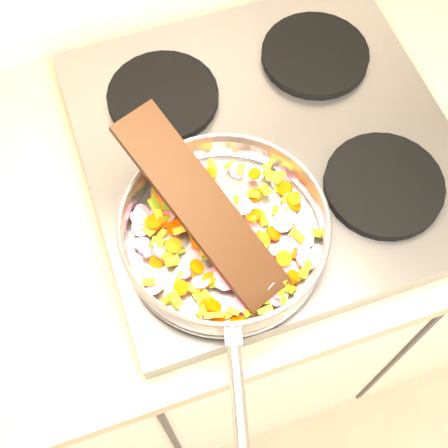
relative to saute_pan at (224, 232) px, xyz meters
name	(u,v)px	position (x,y,z in m)	size (l,w,h in m)	color
cooktop	(268,148)	(0.13, 0.15, -0.07)	(0.60, 0.60, 0.04)	#939399
grate_fl	(216,237)	(-0.01, 0.01, -0.04)	(0.19, 0.19, 0.02)	black
grate_fr	(384,185)	(0.27, 0.01, -0.04)	(0.19, 0.19, 0.02)	black
grate_bl	(163,96)	(-0.01, 0.29, -0.04)	(0.19, 0.19, 0.02)	black
grate_br	(315,55)	(0.27, 0.29, -0.04)	(0.19, 0.19, 0.02)	black
saute_pan	(224,232)	(0.00, 0.00, 0.00)	(0.35, 0.51, 0.06)	#9E9EA5
vegetable_heap	(223,239)	(0.00, 0.00, -0.01)	(0.28, 0.29, 0.05)	#C81359
wooden_spatula	(200,205)	(-0.02, 0.03, 0.04)	(0.32, 0.07, 0.02)	black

